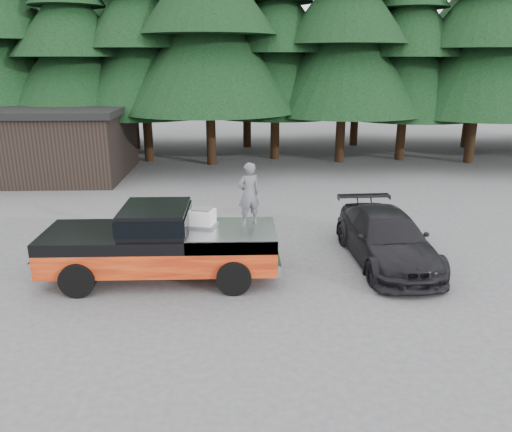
{
  "coord_description": "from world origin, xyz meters",
  "views": [
    {
      "loc": [
        0.5,
        -12.03,
        5.41
      ],
      "look_at": [
        0.9,
        0.0,
        1.61
      ],
      "focal_mm": 35.0,
      "sensor_mm": 36.0,
      "label": 1
    }
  ],
  "objects_px": {
    "pickup_truck": "(162,254)",
    "utility_building": "(40,141)",
    "air_compressor": "(202,218)",
    "man_on_bed": "(249,194)",
    "parked_car": "(386,238)"
  },
  "relations": [
    {
      "from": "utility_building",
      "to": "air_compressor",
      "type": "bearing_deg",
      "value": -54.4
    },
    {
      "from": "pickup_truck",
      "to": "air_compressor",
      "type": "distance_m",
      "value": 1.38
    },
    {
      "from": "pickup_truck",
      "to": "air_compressor",
      "type": "xyz_separation_m",
      "value": [
        1.05,
        0.21,
        0.87
      ]
    },
    {
      "from": "man_on_bed",
      "to": "utility_building",
      "type": "distance_m",
      "value": 15.31
    },
    {
      "from": "pickup_truck",
      "to": "utility_building",
      "type": "bearing_deg",
      "value": 121.68
    },
    {
      "from": "pickup_truck",
      "to": "utility_building",
      "type": "distance_m",
      "value": 14.29
    },
    {
      "from": "parked_car",
      "to": "pickup_truck",
      "type": "bearing_deg",
      "value": -174.96
    },
    {
      "from": "air_compressor",
      "to": "utility_building",
      "type": "relative_size",
      "value": 0.07
    },
    {
      "from": "air_compressor",
      "to": "man_on_bed",
      "type": "height_order",
      "value": "man_on_bed"
    },
    {
      "from": "man_on_bed",
      "to": "parked_car",
      "type": "bearing_deg",
      "value": 167.0
    },
    {
      "from": "air_compressor",
      "to": "utility_building",
      "type": "height_order",
      "value": "utility_building"
    },
    {
      "from": "pickup_truck",
      "to": "man_on_bed",
      "type": "height_order",
      "value": "man_on_bed"
    },
    {
      "from": "man_on_bed",
      "to": "parked_car",
      "type": "height_order",
      "value": "man_on_bed"
    },
    {
      "from": "man_on_bed",
      "to": "pickup_truck",
      "type": "bearing_deg",
      "value": -13.38
    },
    {
      "from": "pickup_truck",
      "to": "utility_building",
      "type": "relative_size",
      "value": 0.71
    }
  ]
}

